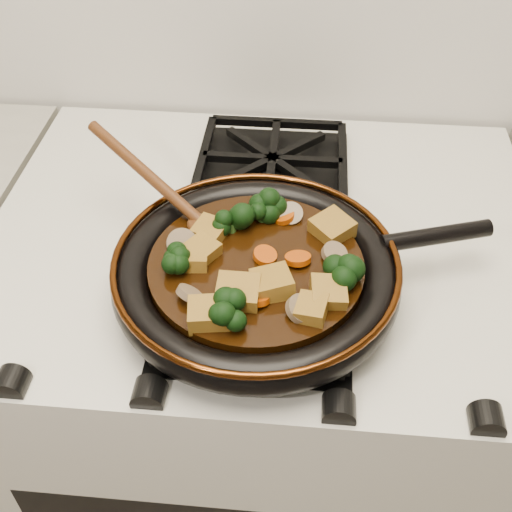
{
  "coord_description": "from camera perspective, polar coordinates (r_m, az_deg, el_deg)",
  "views": [
    {
      "loc": [
        0.05,
        1.03,
        1.48
      ],
      "look_at": [
        -0.0,
        1.57,
        0.97
      ],
      "focal_mm": 45.0,
      "sensor_mm": 36.0,
      "label": 1
    }
  ],
  "objects": [
    {
      "name": "stove",
      "position": [
        1.22,
        0.57,
        -13.97
      ],
      "size": [
        0.76,
        0.6,
        0.9
      ],
      "primitive_type": "cube",
      "color": "beige",
      "rests_on": "ground"
    },
    {
      "name": "burner_grate_front",
      "position": [
        0.77,
        -0.07,
        -3.85
      ],
      "size": [
        0.23,
        0.23,
        0.03
      ],
      "primitive_type": null,
      "color": "black",
      "rests_on": "stove"
    },
    {
      "name": "burner_grate_back",
      "position": [
        0.98,
        1.45,
        8.16
      ],
      "size": [
        0.23,
        0.23,
        0.03
      ],
      "primitive_type": null,
      "color": "black",
      "rests_on": "stove"
    },
    {
      "name": "skillet",
      "position": [
        0.76,
        0.16,
        -1.41
      ],
      "size": [
        0.46,
        0.34,
        0.05
      ],
      "rotation": [
        0.0,
        0.0,
        0.31
      ],
      "color": "black",
      "rests_on": "burner_grate_front"
    },
    {
      "name": "braising_sauce",
      "position": [
        0.75,
        0.0,
        -1.16
      ],
      "size": [
        0.25,
        0.25,
        0.02
      ],
      "primitive_type": "cylinder",
      "color": "black",
      "rests_on": "skillet"
    },
    {
      "name": "tofu_cube_0",
      "position": [
        0.75,
        -4.92,
        0.39
      ],
      "size": [
        0.05,
        0.05,
        0.02
      ],
      "primitive_type": "cube",
      "rotation": [
        0.06,
        -0.01,
        0.97
      ],
      "color": "olive",
      "rests_on": "braising_sauce"
    },
    {
      "name": "tofu_cube_1",
      "position": [
        0.7,
        -1.61,
        -3.31
      ],
      "size": [
        0.05,
        0.05,
        0.03
      ],
      "primitive_type": "cube",
      "rotation": [
        -0.0,
        -0.08,
        1.56
      ],
      "color": "olive",
      "rests_on": "braising_sauce"
    },
    {
      "name": "tofu_cube_2",
      "position": [
        0.68,
        -4.21,
        -5.19
      ],
      "size": [
        0.05,
        0.04,
        0.03
      ],
      "primitive_type": "cube",
      "rotation": [
        0.03,
        -0.02,
        0.14
      ],
      "color": "olive",
      "rests_on": "braising_sauce"
    },
    {
      "name": "tofu_cube_3",
      "position": [
        0.71,
        6.44,
        -3.32
      ],
      "size": [
        0.04,
        0.04,
        0.03
      ],
      "primitive_type": "cube",
      "rotation": [
        0.06,
        -0.11,
        1.65
      ],
      "color": "olive",
      "rests_on": "braising_sauce"
    },
    {
      "name": "tofu_cube_4",
      "position": [
        0.79,
        6.78,
        2.47
      ],
      "size": [
        0.06,
        0.06,
        0.03
      ],
      "primitive_type": "cube",
      "rotation": [
        -0.07,
        -0.06,
        2.32
      ],
      "color": "olive",
      "rests_on": "braising_sauce"
    },
    {
      "name": "tofu_cube_5",
      "position": [
        0.69,
        4.96,
        -4.76
      ],
      "size": [
        0.04,
        0.04,
        0.02
      ],
      "primitive_type": "cube",
      "rotation": [
        -0.08,
        -0.02,
        1.38
      ],
      "color": "olive",
      "rests_on": "braising_sauce"
    },
    {
      "name": "tofu_cube_6",
      "position": [
        0.75,
        -5.5,
        -0.23
      ],
      "size": [
        0.03,
        0.04,
        0.02
      ],
      "primitive_type": "cube",
      "rotation": [
        0.03,
        0.1,
        1.66
      ],
      "color": "olive",
      "rests_on": "braising_sauce"
    },
    {
      "name": "tofu_cube_7",
      "position": [
        0.71,
        1.46,
        -2.5
      ],
      "size": [
        0.06,
        0.05,
        0.03
      ],
      "primitive_type": "cube",
      "rotation": [
        -0.09,
        -0.09,
        0.33
      ],
      "color": "olive",
      "rests_on": "braising_sauce"
    },
    {
      "name": "tofu_cube_8",
      "position": [
        0.78,
        -4.06,
        2.25
      ],
      "size": [
        0.05,
        0.05,
        0.02
      ],
      "primitive_type": "cube",
      "rotation": [
        -0.02,
        -0.12,
        1.19
      ],
      "color": "olive",
      "rests_on": "braising_sauce"
    },
    {
      "name": "broccoli_floret_0",
      "position": [
        0.68,
        -2.62,
        -5.02
      ],
      "size": [
        0.07,
        0.07,
        0.06
      ],
      "primitive_type": null,
      "rotation": [
        -0.03,
        0.1,
        1.73
      ],
      "color": "black",
      "rests_on": "braising_sauce"
    },
    {
      "name": "broccoli_floret_1",
      "position": [
        0.8,
        0.6,
        3.73
      ],
      "size": [
        0.07,
        0.07,
        0.06
      ],
      "primitive_type": null,
      "rotation": [
        0.13,
        0.1,
        1.75
      ],
      "color": "black",
      "rests_on": "braising_sauce"
    },
    {
      "name": "broccoli_floret_2",
      "position": [
        0.74,
        -7.69,
        -0.55
      ],
      "size": [
        0.07,
        0.06,
        0.06
      ],
      "primitive_type": null,
      "rotation": [
        0.11,
        -0.15,
        0.12
      ],
      "color": "black",
      "rests_on": "braising_sauce"
    },
    {
      "name": "broccoli_floret_3",
      "position": [
        0.78,
        -2.21,
        2.77
      ],
      "size": [
        0.08,
        0.09,
        0.06
      ],
      "primitive_type": null,
      "rotation": [
        -0.05,
        0.06,
        0.91
      ],
      "color": "black",
      "rests_on": "braising_sauce"
    },
    {
      "name": "broccoli_floret_4",
      "position": [
        0.73,
        7.94,
        -1.54
      ],
      "size": [
        0.09,
        0.09,
        0.07
      ],
      "primitive_type": null,
      "rotation": [
        -0.21,
        -0.16,
        0.78
      ],
      "color": "black",
      "rests_on": "braising_sauce"
    },
    {
      "name": "broccoli_floret_5",
      "position": [
        0.81,
        1.39,
        4.4
      ],
      "size": [
        0.08,
        0.07,
        0.07
      ],
      "primitive_type": null,
      "rotation": [
        0.03,
        -0.24,
        2.93
      ],
      "color": "black",
      "rests_on": "braising_sauce"
    },
    {
      "name": "carrot_coin_0",
      "position": [
        0.75,
        3.75,
        -0.22
      ],
      "size": [
        0.03,
        0.03,
        0.02
      ],
      "primitive_type": "cylinder",
      "rotation": [
        -0.25,
        -0.08,
        0.0
      ],
      "color": "#A63B04",
      "rests_on": "braising_sauce"
    },
    {
      "name": "carrot_coin_1",
      "position": [
        0.7,
        0.13,
        -3.84
      ],
      "size": [
        0.03,
        0.03,
        0.02
      ],
      "primitive_type": "cylinder",
      "rotation": [
        -0.35,
        -0.04,
        0.0
      ],
      "color": "#A63B04",
      "rests_on": "braising_sauce"
    },
    {
      "name": "carrot_coin_2",
      "position": [
        0.75,
        0.8,
        0.05
      ],
      "size": [
        0.03,
        0.03,
        0.02
      ],
      "primitive_type": "cylinder",
      "rotation": [
        0.1,
        0.2,
        0.0
      ],
      "color": "#A63B04",
      "rests_on": "braising_sauce"
    },
    {
      "name": "carrot_coin_3",
      "position": [
        0.8,
        2.48,
        3.53
      ],
      "size": [
        0.03,
        0.03,
        0.01
      ],
      "primitive_type": "cylinder",
      "rotation": [
        -0.01,
        -0.22,
        0.0
      ],
      "color": "#A63B04",
      "rests_on": "braising_sauce"
    },
    {
      "name": "mushroom_slice_0",
      "position": [
        0.71,
        -5.93,
        -3.37
      ],
      "size": [
        0.04,
        0.04,
        0.03
      ],
      "primitive_type": "cylinder",
      "rotation": [
        0.67,
        0.0,
        2.34
      ],
      "color": "brown",
      "rests_on": "braising_sauce"
    },
    {
      "name": "mushroom_slice_1",
      "position": [
        0.8,
        3.09,
        3.75
      ],
      "size": [
        0.03,
        0.03,
        0.02
      ],
      "primitive_type": "cylinder",
      "rotation": [
        0.5,
        0.0,
        0.06
      ],
      "color": "brown",
      "rests_on": "braising_sauce"
    },
    {
      "name": "mushroom_slice_2",
      "position": [
        0.75,
        6.98,
        0.22
      ],
      "size": [
        0.04,
        0.04,
        0.02
      ],
      "primitive_type": "cylinder",
      "rotation": [
        0.4,
        0.0,
        0.97
      ],
      "color": "brown",
      "rests_on": "braising_sauce"
    },
    {
      "name": "mushroom_slice_3",
      "position": [
        0.69,
        3.99,
        -4.73
      ],
      "size": [
        0.04,
        0.04,
        0.02
      ],
      "primitive_type": "cylinder",
      "rotation": [
        0.55,
        0.0,
        1.15
      ],
      "color": "brown",
      "rests_on": "braising_sauce"
    },
    {
      "name": "mushroom_slice_4",
      "position": [
        0.77,
        -6.62,
        1.11
      ],
      "size": [
        0.05,
        0.05,
        0.03
      ],
      "primitive_type": "cylinder",
      "rotation": [
        0.7,
        0.0,
        0.44
      ],
      "color": "brown",
      "rests_on": "braising_sauce"
    },
    {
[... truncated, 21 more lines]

